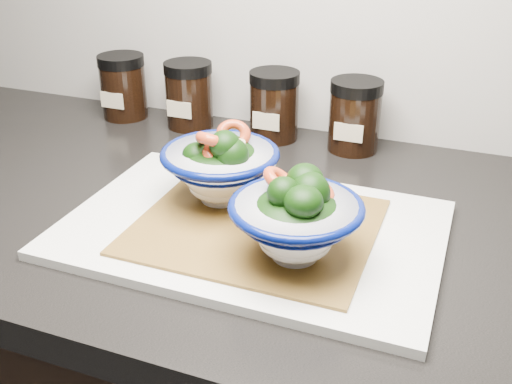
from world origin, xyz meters
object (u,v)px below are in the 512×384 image
at_px(spice_jar_b, 189,95).
at_px(bowl_right, 297,218).
at_px(cutting_board, 252,229).
at_px(spice_jar_a, 123,86).
at_px(spice_jar_d, 355,116).
at_px(bowl_left, 221,166).
at_px(spice_jar_c, 274,105).

bearing_deg(spice_jar_b, bowl_right, -48.97).
xyz_separation_m(cutting_board, spice_jar_a, (-0.37, 0.30, 0.05)).
height_order(spice_jar_a, spice_jar_d, same).
bearing_deg(spice_jar_a, spice_jar_b, 0.00).
relative_size(spice_jar_a, spice_jar_d, 1.00).
distance_m(bowl_left, spice_jar_b, 0.31).
relative_size(bowl_left, spice_jar_c, 1.34).
relative_size(cutting_board, spice_jar_b, 3.98).
height_order(bowl_left, spice_jar_b, bowl_left).
xyz_separation_m(bowl_right, spice_jar_b, (-0.31, 0.35, -0.01)).
height_order(bowl_right, spice_jar_b, bowl_right).
height_order(spice_jar_b, spice_jar_d, same).
height_order(spice_jar_a, spice_jar_c, same).
bearing_deg(spice_jar_d, spice_jar_b, 180.00).
relative_size(bowl_right, spice_jar_a, 1.29).
distance_m(cutting_board, bowl_left, 0.09).
xyz_separation_m(bowl_left, spice_jar_c, (-0.02, 0.26, -0.01)).
xyz_separation_m(cutting_board, spice_jar_d, (0.05, 0.30, 0.05)).
bearing_deg(bowl_left, bowl_right, -35.21).
bearing_deg(spice_jar_b, spice_jar_d, 0.00).
xyz_separation_m(bowl_right, spice_jar_d, (-0.02, 0.35, -0.01)).
bearing_deg(bowl_right, bowl_left, 144.79).
xyz_separation_m(cutting_board, bowl_left, (-0.06, 0.04, 0.06)).
height_order(bowl_right, spice_jar_d, bowl_right).
bearing_deg(spice_jar_b, bowl_left, -55.89).
distance_m(bowl_right, spice_jar_c, 0.38).
relative_size(bowl_left, spice_jar_d, 1.34).
bearing_deg(bowl_right, cutting_board, 144.60).
distance_m(bowl_left, bowl_right, 0.16).
bearing_deg(spice_jar_a, cutting_board, -39.40).
xyz_separation_m(cutting_board, bowl_right, (0.07, -0.05, 0.06)).
xyz_separation_m(spice_jar_a, spice_jar_b, (0.13, 0.00, 0.00)).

